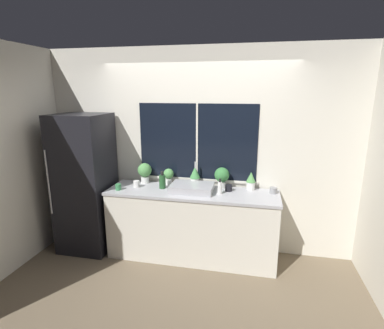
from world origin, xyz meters
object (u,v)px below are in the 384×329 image
(potted_plant_center, at_px, (195,176))
(mug_white, at_px, (137,184))
(potted_plant_far_left, at_px, (145,171))
(bottle_tall, at_px, (162,181))
(refrigerator, at_px, (85,183))
(mug_green, at_px, (118,187))
(potted_plant_left, at_px, (169,175))
(mug_black, at_px, (229,188))
(mug_grey, at_px, (273,190))
(sink, at_px, (192,188))
(soap_bottle, at_px, (220,188))
(potted_plant_right, at_px, (222,176))
(potted_plant_far_right, at_px, (251,181))

(potted_plant_center, relative_size, mug_white, 3.10)
(potted_plant_far_left, xyz_separation_m, bottle_tall, (0.31, -0.18, -0.07))
(bottle_tall, bearing_deg, potted_plant_far_left, 150.18)
(bottle_tall, relative_size, mug_white, 2.61)
(refrigerator, xyz_separation_m, bottle_tall, (1.07, 0.08, 0.07))
(mug_green, bearing_deg, potted_plant_left, 32.49)
(potted_plant_left, bearing_deg, refrigerator, -167.08)
(mug_black, bearing_deg, mug_grey, 3.25)
(mug_white, xyz_separation_m, mug_black, (1.20, 0.09, -0.00))
(sink, distance_m, potted_plant_far_left, 0.75)
(soap_bottle, height_order, mug_grey, soap_bottle)
(potted_plant_left, height_order, mug_black, potted_plant_left)
(potted_plant_right, height_order, bottle_tall, potted_plant_right)
(sink, relative_size, mug_white, 6.17)
(potted_plant_far_left, xyz_separation_m, potted_plant_right, (1.06, 0.00, -0.00))
(potted_plant_center, height_order, mug_black, potted_plant_center)
(mug_black, distance_m, mug_green, 1.41)
(potted_plant_left, bearing_deg, mug_white, -151.85)
(potted_plant_center, distance_m, soap_bottle, 0.44)
(potted_plant_far_right, relative_size, bottle_tall, 1.05)
(mug_grey, height_order, mug_green, mug_green)
(soap_bottle, bearing_deg, potted_plant_far_left, 167.38)
(mug_white, bearing_deg, mug_green, -139.77)
(potted_plant_center, relative_size, mug_green, 3.38)
(soap_bottle, distance_m, mug_green, 1.30)
(potted_plant_far_left, relative_size, potted_plant_right, 1.01)
(refrigerator, bearing_deg, sink, 1.73)
(refrigerator, height_order, potted_plant_far_right, refrigerator)
(mug_grey, bearing_deg, potted_plant_right, 173.10)
(potted_plant_far_right, bearing_deg, mug_green, -167.73)
(sink, relative_size, mug_grey, 5.75)
(mug_grey, relative_size, mug_black, 1.07)
(potted_plant_left, height_order, potted_plant_right, potted_plant_right)
(mug_white, distance_m, mug_green, 0.24)
(refrigerator, xyz_separation_m, potted_plant_center, (1.47, 0.25, 0.12))
(refrigerator, relative_size, soap_bottle, 9.55)
(refrigerator, distance_m, bottle_tall, 1.07)
(soap_bottle, bearing_deg, mug_green, -174.57)
(potted_plant_left, xyz_separation_m, mug_white, (-0.38, -0.20, -0.08))
(sink, distance_m, potted_plant_far_right, 0.75)
(mug_green, bearing_deg, mug_black, 10.23)
(potted_plant_right, distance_m, soap_bottle, 0.25)
(mug_white, xyz_separation_m, mug_green, (-0.19, -0.16, -0.00))
(mug_black, bearing_deg, soap_bottle, -127.21)
(refrigerator, height_order, potted_plant_center, refrigerator)
(soap_bottle, height_order, bottle_tall, bottle_tall)
(sink, height_order, potted_plant_center, sink)
(soap_bottle, relative_size, mug_grey, 2.10)
(mug_white, xyz_separation_m, mug_grey, (1.75, 0.13, -0.01))
(potted_plant_left, xyz_separation_m, soap_bottle, (0.72, -0.24, -0.05))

